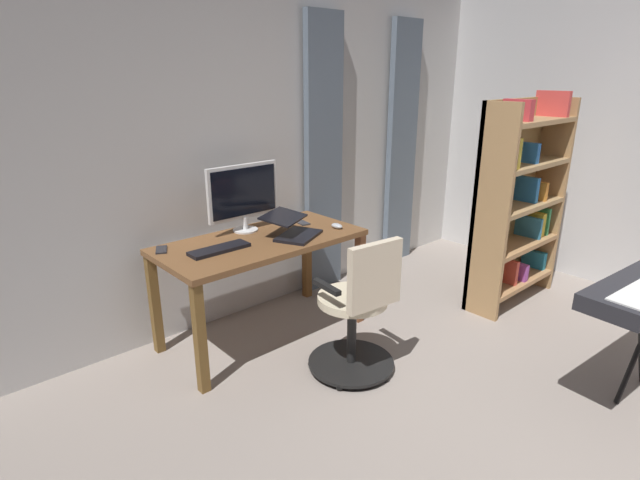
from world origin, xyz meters
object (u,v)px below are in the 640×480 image
office_chair (358,312)px  cell_phone_face_up (302,222)px  cell_phone_by_monitor (161,250)px  computer_monitor (243,194)px  laptop (293,229)px  desk (261,252)px  bookshelf (516,203)px  computer_mouse (337,226)px  computer_keyboard (219,249)px

office_chair → cell_phone_face_up: size_ratio=6.40×
cell_phone_face_up → cell_phone_by_monitor: bearing=2.3°
office_chair → computer_monitor: size_ratio=1.62×
computer_monitor → cell_phone_face_up: bearing=163.0°
laptop → cell_phone_face_up: bearing=-166.5°
computer_monitor → cell_phone_by_monitor: (0.64, -0.01, -0.27)m
desk → bookshelf: (-1.94, 0.84, 0.18)m
computer_mouse → cell_phone_face_up: 0.29m
desk → office_chair: office_chair is taller
bookshelf → computer_monitor: bearing=-29.1°
computer_monitor → office_chair: bearing=97.7°
desk → computer_mouse: size_ratio=14.25×
office_chair → computer_mouse: (-0.40, -0.61, 0.34)m
office_chair → cell_phone_by_monitor: bearing=134.0°
computer_monitor → cell_phone_face_up: 0.52m
computer_monitor → bookshelf: bearing=150.9°
bookshelf → cell_phone_by_monitor: bearing=-22.8°
desk → laptop: bearing=152.2°
office_chair → bookshelf: (-1.77, 0.05, 0.40)m
cell_phone_by_monitor → bookshelf: 2.77m
computer_monitor → bookshelf: (-1.91, 1.06, -0.19)m
cell_phone_by_monitor → bookshelf: (-2.55, 1.07, 0.08)m
cell_phone_face_up → office_chair: bearing=81.5°
desk → office_chair: size_ratio=1.55×
desk → office_chair: (-0.16, 0.79, -0.22)m
computer_keyboard → bookshelf: bearing=160.4°
computer_monitor → computer_mouse: bearing=143.1°
computer_monitor → cell_phone_face_up: computer_monitor is taller
desk → bookshelf: 2.12m
computer_keyboard → computer_mouse: computer_mouse is taller
computer_keyboard → laptop: laptop is taller
computer_keyboard → bookshelf: bookshelf is taller
cell_phone_face_up → laptop: bearing=48.7°
laptop → bookshelf: (-1.74, 0.73, 0.03)m
computer_mouse → cell_phone_face_up: bearing=-68.2°
computer_monitor → computer_keyboard: size_ratio=1.42×
desk → bookshelf: size_ratio=0.84×
computer_monitor → laptop: 0.44m
laptop → office_chair: bearing=61.1°
cell_phone_by_monitor → cell_phone_face_up: bearing=-160.7°
computer_keyboard → cell_phone_by_monitor: (0.27, -0.26, -0.01)m
cell_phone_face_up → desk: bearing=22.0°
computer_mouse → bookshelf: (-1.38, 0.66, 0.07)m
computer_keyboard → cell_phone_by_monitor: computer_keyboard is taller
bookshelf → desk: bearing=-23.3°
office_chair → computer_mouse: size_ratio=9.22×
computer_monitor → computer_keyboard: 0.52m
laptop → bookshelf: bookshelf is taller
office_chair → bookshelf: bearing=5.1°
office_chair → computer_monitor: bearing=104.4°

